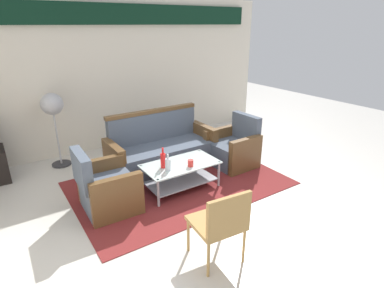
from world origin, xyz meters
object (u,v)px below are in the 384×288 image
Objects in this scene: couch at (161,151)px; pedestal_fan at (53,108)px; armchair_right at (233,149)px; bottle_clear at (168,164)px; wicker_chair at (221,221)px; bottle_red at (163,160)px; armchair_left at (107,189)px; cup at (191,163)px; coffee_table at (181,172)px.

couch is 1.90m from pedestal_fan.
armchair_right is 3.09m from pedestal_fan.
wicker_chair is (-0.21, -1.44, -0.01)m from bottle_clear.
bottle_red reaches higher than bottle_clear.
bottle_clear is 0.12m from bottle_red.
armchair_right reaches higher than bottle_red.
bottle_clear is (-0.37, -0.89, 0.19)m from couch.
wicker_chair is at bearing -97.40° from bottle_red.
armchair_right is 1.52m from bottle_red.
armchair_right is at bearing 7.95° from bottle_red.
couch is 1.40m from armchair_left.
couch reaches higher than cup.
bottle_red is (-0.01, 0.12, 0.02)m from bottle_clear.
couch is 0.98m from bottle_clear.
couch reaches higher than coffee_table.
pedestal_fan is at bearing -37.86° from couch.
cup is at bearing -56.09° from pedestal_fan.
wicker_chair reaches higher than coffee_table.
armchair_left is 1.20m from cup.
armchair_left is (-1.20, -0.71, -0.03)m from couch.
wicker_chair is at bearing -76.41° from pedestal_fan.
armchair_right is 3.52× the size of bottle_clear.
armchair_right is 1.22m from cup.
wicker_chair reaches higher than bottle_clear.
armchair_right is 8.50× the size of cup.
armchair_left is at bearing 116.41° from wicker_chair.
couch reaches higher than armchair_left.
coffee_table is 0.87× the size of pedestal_fan.
armchair_left is 8.50× the size of cup.
armchair_right is at bearing 95.34° from armchair_left.
couch is 7.46× the size of bottle_clear.
wicker_chair is (-1.69, -1.77, 0.21)m from armchair_right.
pedestal_fan reaches higher than armchair_left.
bottle_clear is at bearing 87.05° from wicker_chair.
coffee_table is 4.55× the size of bottle_clear.
coffee_table is (1.09, -0.08, -0.02)m from armchair_left.
cup is 2.51m from pedestal_fan.
bottle_red is (0.82, -0.06, 0.24)m from armchair_left.
wicker_chair is at bearing -107.14° from coffee_table.
bottle_clear reaches higher than coffee_table.
couch reaches higher than armchair_right.
armchair_left is at bearing 92.13° from armchair_right.
coffee_table is 3.69× the size of bottle_red.
armchair_right is at bearing -33.20° from pedestal_fan.
wicker_chair is (-0.58, -2.33, 0.18)m from couch.
armchair_right is 2.85× the size of bottle_red.
armchair_left is 2.85× the size of bottle_red.
pedestal_fan reaches higher than bottle_clear.
armchair_right reaches higher than wicker_chair.
coffee_table is at bearing -55.31° from pedestal_fan.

